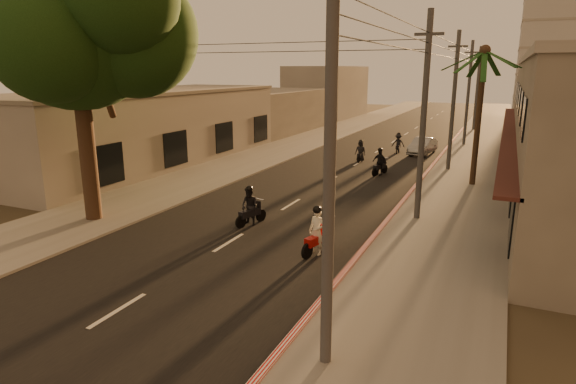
% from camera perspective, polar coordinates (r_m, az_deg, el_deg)
% --- Properties ---
extents(ground, '(160.00, 160.00, 0.00)m').
position_cam_1_polar(ground, '(17.52, -10.45, -8.02)').
color(ground, '#383023').
rests_on(ground, ground).
extents(road, '(10.00, 140.00, 0.02)m').
position_cam_1_polar(road, '(35.16, 8.32, 3.39)').
color(road, black).
rests_on(road, ground).
extents(sidewalk_right, '(5.00, 140.00, 0.12)m').
position_cam_1_polar(sidewalk_right, '(33.91, 20.58, 2.30)').
color(sidewalk_right, slate).
rests_on(sidewalk_right, ground).
extents(sidewalk_left, '(5.00, 140.00, 0.12)m').
position_cam_1_polar(sidewalk_left, '(37.85, -2.67, 4.38)').
color(sidewalk_left, slate).
rests_on(sidewalk_left, ground).
extents(curb_stripe, '(0.20, 60.00, 0.20)m').
position_cam_1_polar(curb_stripe, '(29.28, 15.19, 1.01)').
color(curb_stripe, red).
rests_on(curb_stripe, ground).
extents(left_building, '(8.20, 24.20, 5.20)m').
position_cam_1_polar(left_building, '(36.12, -16.44, 7.41)').
color(left_building, '#9F998F').
rests_on(left_building, ground).
extents(broadleaf_tree, '(9.60, 8.70, 12.10)m').
position_cam_1_polar(broadleaf_tree, '(22.29, -23.04, 18.10)').
color(broadleaf_tree, black).
rests_on(broadleaf_tree, ground).
extents(palm_tree, '(5.00, 5.00, 8.20)m').
position_cam_1_polar(palm_tree, '(29.26, 22.23, 14.40)').
color(palm_tree, black).
rests_on(palm_tree, ground).
extents(utility_poles, '(1.20, 48.26, 9.00)m').
position_cam_1_polar(utility_poles, '(33.38, 19.30, 13.46)').
color(utility_poles, '#38383A').
rests_on(utility_poles, ground).
extents(filler_right, '(8.00, 14.00, 6.00)m').
position_cam_1_polar(filler_right, '(58.51, 29.12, 9.04)').
color(filler_right, '#9F998F').
rests_on(filler_right, ground).
extents(filler_left_near, '(8.00, 14.00, 4.40)m').
position_cam_1_polar(filler_left_near, '(52.90, -2.12, 9.56)').
color(filler_left_near, '#9F998F').
rests_on(filler_left_near, ground).
extents(filler_left_far, '(8.00, 14.00, 7.00)m').
position_cam_1_polar(filler_left_far, '(69.37, 4.62, 11.73)').
color(filler_left_far, '#9F998F').
rests_on(filler_left_far, ground).
extents(scooter_red, '(0.92, 1.86, 1.87)m').
position_cam_1_polar(scooter_red, '(17.59, 3.46, -4.83)').
color(scooter_red, black).
rests_on(scooter_red, ground).
extents(scooter_mid_a, '(1.16, 1.77, 1.78)m').
position_cam_1_polar(scooter_mid_a, '(20.86, -4.55, -1.80)').
color(scooter_mid_a, black).
rests_on(scooter_mid_a, ground).
extents(scooter_mid_b, '(1.21, 1.78, 1.79)m').
position_cam_1_polar(scooter_mid_b, '(31.31, 10.81, 3.44)').
color(scooter_mid_b, black).
rests_on(scooter_mid_b, ground).
extents(scooter_far_a, '(0.81, 1.68, 1.64)m').
position_cam_1_polar(scooter_far_a, '(35.75, 8.58, 4.75)').
color(scooter_far_a, black).
rests_on(scooter_far_a, ground).
extents(scooter_far_b, '(1.12, 1.70, 1.67)m').
position_cam_1_polar(scooter_far_b, '(40.11, 12.93, 5.61)').
color(scooter_far_b, black).
rests_on(scooter_far_b, ground).
extents(parked_car, '(2.37, 4.33, 1.31)m').
position_cam_1_polar(parked_car, '(40.03, 15.66, 5.27)').
color(parked_car, '#9B9FA3').
rests_on(parked_car, ground).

